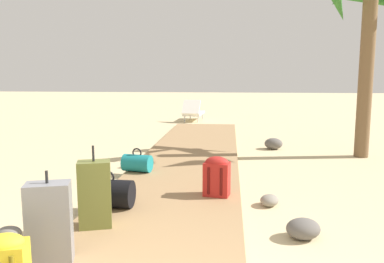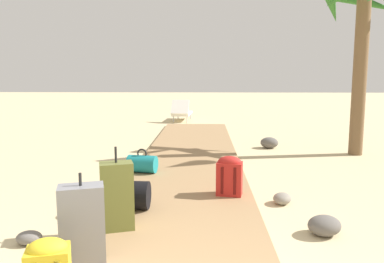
{
  "view_description": "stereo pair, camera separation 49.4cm",
  "coord_description": "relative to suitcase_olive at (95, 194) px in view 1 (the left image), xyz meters",
  "views": [
    {
      "loc": [
        0.77,
        -1.5,
        1.66
      ],
      "look_at": [
        0.03,
        5.88,
        0.55
      ],
      "focal_mm": 35.79,
      "sensor_mm": 36.0,
      "label": 1
    },
    {
      "loc": [
        0.27,
        -1.54,
        1.66
      ],
      "look_at": [
        0.03,
        5.88,
        0.55
      ],
      "focal_mm": 35.79,
      "sensor_mm": 36.0,
      "label": 2
    }
  ],
  "objects": [
    {
      "name": "duffel_bag_black",
      "position": [
        -0.05,
        0.6,
        -0.18
      ],
      "size": [
        0.6,
        0.36,
        0.45
      ],
      "color": "black",
      "rests_on": "boardwalk"
    },
    {
      "name": "suitcase_grey",
      "position": [
        -0.1,
        -0.8,
        -0.0
      ],
      "size": [
        0.4,
        0.3,
        0.8
      ],
      "color": "slate",
      "rests_on": "boardwalk"
    },
    {
      "name": "rock_right_near",
      "position": [
        2.36,
        4.86,
        -0.31
      ],
      "size": [
        0.41,
        0.36,
        0.25
      ],
      "primitive_type": "ellipsoid",
      "rotation": [
        0.0,
        0.0,
        1.52
      ],
      "color": "#5B5651",
      "rests_on": "ground"
    },
    {
      "name": "boardwalk",
      "position": [
        0.62,
        3.15,
        -0.39
      ],
      "size": [
        1.84,
        10.69,
        0.08
      ],
      "primitive_type": "cube",
      "color": "#9E7A51",
      "rests_on": "ground"
    },
    {
      "name": "rock_left_near",
      "position": [
        -0.83,
        -0.23,
        -0.36
      ],
      "size": [
        0.27,
        0.21,
        0.14
      ],
      "primitive_type": "ellipsoid",
      "rotation": [
        0.0,
        0.0,
        0.13
      ],
      "color": "slate",
      "rests_on": "ground"
    },
    {
      "name": "duffel_bag_teal",
      "position": [
        -0.12,
        2.29,
        -0.21
      ],
      "size": [
        0.5,
        0.36,
        0.39
      ],
      "color": "#197A7F",
      "rests_on": "boardwalk"
    },
    {
      "name": "rock_right_far",
      "position": [
        2.14,
        0.09,
        -0.33
      ],
      "size": [
        0.44,
        0.42,
        0.21
      ],
      "primitive_type": "ellipsoid",
      "rotation": [
        0.0,
        0.0,
        1.96
      ],
      "color": "#5B5651",
      "rests_on": "ground"
    },
    {
      "name": "lounge_chair",
      "position": [
        0.07,
        9.93,
        -0.1
      ],
      "size": [
        0.71,
        1.59,
        0.78
      ],
      "color": "white",
      "rests_on": "ground"
    },
    {
      "name": "ground_plane",
      "position": [
        0.62,
        2.08,
        -0.43
      ],
      "size": [
        60.0,
        60.0,
        0.0
      ],
      "primitive_type": "plane",
      "color": "#CCB789"
    },
    {
      "name": "rock_right_mid",
      "position": [
        1.9,
        1.06,
        -0.36
      ],
      "size": [
        0.32,
        0.35,
        0.14
      ],
      "primitive_type": "ellipsoid",
      "rotation": [
        0.0,
        0.0,
        1.12
      ],
      "color": "gray",
      "rests_on": "ground"
    },
    {
      "name": "palm_tree_far_right",
      "position": [
        4.14,
        4.26,
        2.42
      ],
      "size": [
        2.14,
        2.32,
        3.68
      ],
      "color": "brown",
      "rests_on": "ground"
    },
    {
      "name": "backpack_red",
      "position": [
        1.22,
        1.17,
        -0.08
      ],
      "size": [
        0.36,
        0.28,
        0.52
      ],
      "color": "red",
      "rests_on": "boardwalk"
    },
    {
      "name": "suitcase_olive",
      "position": [
        0.0,
        0.0,
        0.0
      ],
      "size": [
        0.38,
        0.3,
        0.86
      ],
      "color": "olive",
      "rests_on": "boardwalk"
    }
  ]
}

